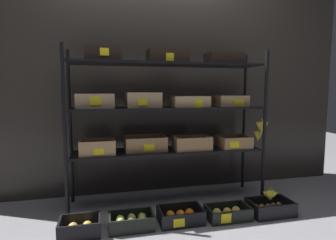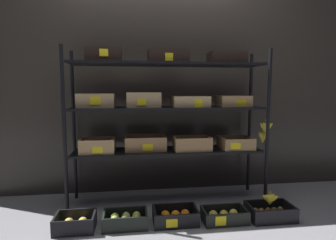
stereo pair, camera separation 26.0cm
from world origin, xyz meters
name	(u,v)px [view 2 (the right image)]	position (x,y,z in m)	size (l,w,h in m)	color
ground_plane	(168,201)	(0.00, 0.00, 0.00)	(10.00, 10.00, 0.00)	gray
storefront_wall	(163,66)	(0.00, 0.40, 1.32)	(4.19, 0.12, 2.65)	#2D2823
display_rack	(168,109)	(0.00, 0.01, 0.90)	(1.92, 0.43, 1.45)	black
crate_ground_apple_gold	(75,224)	(-0.78, -0.46, 0.05)	(0.30, 0.22, 0.12)	black
crate_ground_pear	(125,220)	(-0.40, -0.45, 0.05)	(0.35, 0.21, 0.12)	black
crate_ground_orange	(176,217)	(0.00, -0.44, 0.05)	(0.36, 0.25, 0.12)	black
crate_ground_right_apple_gold	(224,216)	(0.40, -0.48, 0.04)	(0.36, 0.22, 0.11)	black
crate_ground_kiwi	(270,213)	(0.80, -0.48, 0.05)	(0.37, 0.24, 0.12)	black
banana_bunch_loose	(270,199)	(0.79, -0.48, 0.17)	(0.14, 0.05, 0.12)	brown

